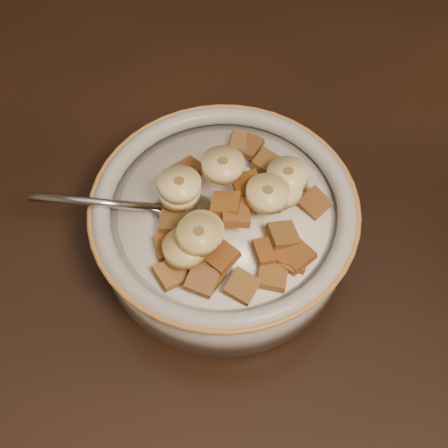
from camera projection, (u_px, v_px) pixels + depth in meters
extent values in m
cube|color=black|center=(94.00, 305.00, 0.50)|extent=(1.44, 0.96, 0.04)
cube|color=black|center=(51.00, 50.00, 1.09)|extent=(0.43, 0.43, 0.86)
cylinder|color=#AEACA9|center=(224.00, 229.00, 0.49)|extent=(0.19, 0.19, 0.05)
cylinder|color=white|center=(224.00, 212.00, 0.47)|extent=(0.16, 0.16, 0.00)
ellipsoid|color=#9DA9B9|center=(183.00, 210.00, 0.46)|extent=(0.05, 0.04, 0.01)
cube|color=brown|center=(202.00, 280.00, 0.43)|extent=(0.03, 0.03, 0.01)
cube|color=brown|center=(242.00, 286.00, 0.43)|extent=(0.03, 0.03, 0.01)
cube|color=brown|center=(174.00, 221.00, 0.45)|extent=(0.03, 0.03, 0.01)
cube|color=brown|center=(243.00, 143.00, 0.49)|extent=(0.03, 0.03, 0.01)
cube|color=brown|center=(277.00, 193.00, 0.46)|extent=(0.03, 0.03, 0.01)
cube|color=brown|center=(294.00, 257.00, 0.44)|extent=(0.03, 0.03, 0.01)
cube|color=brown|center=(269.00, 251.00, 0.44)|extent=(0.02, 0.02, 0.01)
cube|color=brown|center=(235.00, 214.00, 0.44)|extent=(0.02, 0.02, 0.01)
cube|color=brown|center=(189.00, 169.00, 0.48)|extent=(0.03, 0.03, 0.01)
cube|color=brown|center=(248.00, 198.00, 0.45)|extent=(0.03, 0.03, 0.01)
cube|color=brown|center=(169.00, 246.00, 0.44)|extent=(0.02, 0.02, 0.01)
cube|color=brown|center=(248.00, 185.00, 0.46)|extent=(0.02, 0.02, 0.01)
cube|color=brown|center=(226.00, 204.00, 0.44)|extent=(0.03, 0.03, 0.01)
cube|color=brown|center=(207.00, 277.00, 0.43)|extent=(0.03, 0.03, 0.01)
cube|color=brown|center=(241.00, 145.00, 0.49)|extent=(0.03, 0.03, 0.01)
cube|color=brown|center=(221.00, 256.00, 0.43)|extent=(0.03, 0.03, 0.01)
cube|color=brown|center=(195.00, 236.00, 0.44)|extent=(0.03, 0.03, 0.01)
cube|color=#9B6631|center=(195.00, 247.00, 0.44)|extent=(0.03, 0.03, 0.01)
cube|color=olive|center=(171.00, 274.00, 0.43)|extent=(0.03, 0.03, 0.01)
cube|color=brown|center=(283.00, 235.00, 0.45)|extent=(0.02, 0.02, 0.01)
cube|color=#9D521A|center=(290.00, 257.00, 0.44)|extent=(0.03, 0.03, 0.01)
cube|color=brown|center=(247.00, 146.00, 0.49)|extent=(0.03, 0.03, 0.01)
cube|color=brown|center=(297.00, 255.00, 0.44)|extent=(0.03, 0.03, 0.01)
cube|color=#9C5D25|center=(292.00, 179.00, 0.48)|extent=(0.02, 0.02, 0.01)
cube|color=#915C29|center=(277.00, 195.00, 0.46)|extent=(0.03, 0.03, 0.01)
cube|color=brown|center=(267.00, 163.00, 0.49)|extent=(0.03, 0.03, 0.01)
cube|color=brown|center=(315.00, 203.00, 0.47)|extent=(0.03, 0.03, 0.01)
cube|color=brown|center=(272.00, 277.00, 0.43)|extent=(0.03, 0.03, 0.01)
cylinder|color=#EDDB77|center=(281.00, 189.00, 0.45)|extent=(0.04, 0.04, 0.01)
cylinder|color=#FEDA7A|center=(202.00, 232.00, 0.43)|extent=(0.04, 0.04, 0.01)
cylinder|color=#E3C888|center=(223.00, 165.00, 0.45)|extent=(0.04, 0.04, 0.01)
cylinder|color=#FFE39B|center=(180.00, 190.00, 0.45)|extent=(0.03, 0.04, 0.01)
cylinder|color=beige|center=(288.00, 175.00, 0.46)|extent=(0.04, 0.04, 0.01)
cylinder|color=#D2BC6D|center=(199.00, 235.00, 0.42)|extent=(0.04, 0.04, 0.01)
cylinder|color=tan|center=(185.00, 248.00, 0.43)|extent=(0.04, 0.04, 0.01)
cylinder|color=beige|center=(267.00, 194.00, 0.44)|extent=(0.04, 0.04, 0.01)
cylinder|color=#FFEFA0|center=(179.00, 185.00, 0.44)|extent=(0.04, 0.04, 0.01)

